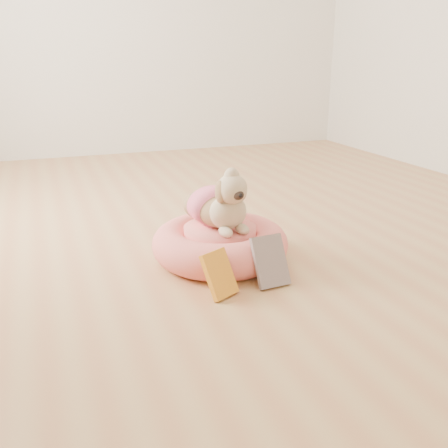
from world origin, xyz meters
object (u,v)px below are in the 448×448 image
object	(u,v)px
book_yellow	(219,274)
book_white	(270,261)
dog	(219,195)
pet_bed	(220,244)

from	to	relation	value
book_yellow	book_white	bearing A→B (deg)	-20.82
dog	book_white	xyz separation A→B (m)	(0.10, -0.31, -0.20)
book_yellow	pet_bed	bearing A→B (deg)	42.89
pet_bed	book_white	world-z (taller)	book_white
pet_bed	book_white	distance (m)	0.32
pet_bed	book_white	size ratio (longest dim) A/B	2.92
book_yellow	book_white	size ratio (longest dim) A/B	0.87
dog	book_white	world-z (taller)	dog
pet_bed	dog	size ratio (longest dim) A/B	1.54
dog	book_white	size ratio (longest dim) A/B	1.90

